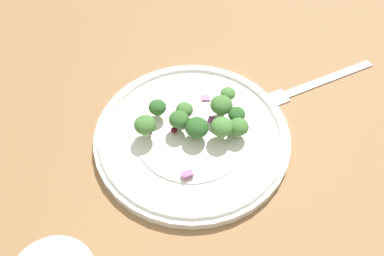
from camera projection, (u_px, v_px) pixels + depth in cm
name	position (u px, v px, depth cm)	size (l,w,h in cm)	color
ground_plane	(200.00, 133.00, 63.33)	(180.00, 180.00, 2.00)	olive
plate	(192.00, 136.00, 60.71)	(25.74, 25.74, 1.70)	white
dressing_pool	(192.00, 134.00, 60.36)	(14.93, 14.93, 0.20)	white
broccoli_floret_0	(201.00, 128.00, 58.46)	(2.99, 2.99, 3.02)	#8EB77A
broccoli_floret_1	(157.00, 109.00, 60.50)	(2.32, 2.32, 2.35)	#ADD18E
broccoli_floret_2	(221.00, 105.00, 60.42)	(2.93, 2.93, 2.96)	#9EC684
broccoli_floret_3	(184.00, 110.00, 60.95)	(2.29, 2.29, 2.31)	#8EB77A
broccoli_floret_4	(239.00, 127.00, 58.71)	(2.59, 2.59, 2.63)	#ADD18E
broccoli_floret_5	(145.00, 125.00, 58.29)	(2.79, 2.79, 2.83)	#ADD18E
broccoli_floret_6	(179.00, 120.00, 59.02)	(2.57, 2.57, 2.60)	#8EB77A
broccoli_floret_7	(228.00, 94.00, 62.63)	(2.07, 2.07, 2.09)	#8EB77A
broccoli_floret_8	(237.00, 115.00, 59.88)	(2.24, 2.24, 2.26)	#8EB77A
broccoli_floret_9	(222.00, 127.00, 58.20)	(2.88, 2.88, 2.92)	#9EC684
cranberry_0	(149.00, 133.00, 59.65)	(0.72, 0.72, 0.72)	#4C0A14
cranberry_1	(148.00, 118.00, 60.97)	(0.81, 0.81, 0.81)	#4C0A14
cranberry_2	(174.00, 130.00, 59.89)	(0.83, 0.83, 0.83)	#4C0A14
cranberry_3	(189.00, 123.00, 60.91)	(0.99, 0.99, 0.99)	maroon
onion_bit_0	(181.00, 126.00, 61.00)	(0.95, 1.10, 0.31)	#934C84
onion_bit_1	(241.00, 126.00, 60.83)	(1.25, 1.03, 0.54)	#843D75
onion_bit_2	(213.00, 120.00, 61.45)	(0.85, 1.12, 0.59)	#843D75
onion_bit_3	(203.00, 98.00, 63.94)	(0.96, 1.15, 0.33)	#A35B93
onion_bit_4	(183.00, 174.00, 56.02)	(0.83, 1.35, 0.53)	#934C84
fork	(312.00, 85.00, 67.16)	(12.55, 15.99, 0.50)	silver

